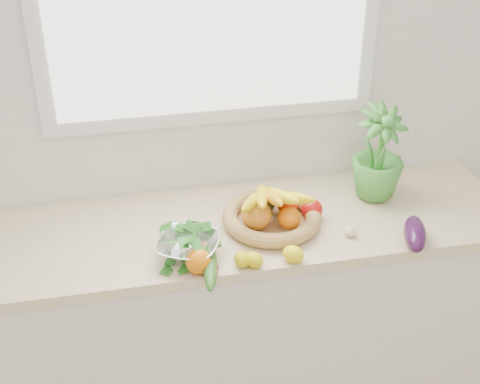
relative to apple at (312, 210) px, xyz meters
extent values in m
cube|color=white|center=(-0.33, 0.33, 0.41)|extent=(4.50, 0.02, 2.70)
cube|color=silver|center=(-0.33, 0.03, -0.51)|extent=(2.20, 0.58, 0.86)
cube|color=beige|center=(-0.33, 0.03, -0.06)|extent=(2.24, 0.62, 0.04)
sphere|color=orange|center=(-0.48, -0.24, 0.00)|extent=(0.09, 0.09, 0.09)
ellipsoid|color=#DAC50B|center=(-0.29, -0.25, -0.01)|extent=(0.08, 0.09, 0.06)
ellipsoid|color=gold|center=(-0.33, -0.24, -0.01)|extent=(0.06, 0.07, 0.06)
ellipsoid|color=yellow|center=(-0.14, -0.25, -0.01)|extent=(0.10, 0.10, 0.06)
sphere|color=#AC120D|center=(0.00, 0.00, 0.00)|extent=(0.11, 0.11, 0.08)
cube|color=tan|center=(-0.46, -0.14, -0.03)|extent=(0.11, 0.09, 0.03)
ellipsoid|color=white|center=(-0.11, -0.05, -0.02)|extent=(0.07, 0.07, 0.05)
ellipsoid|color=white|center=(-0.18, 0.00, -0.02)|extent=(0.06, 0.06, 0.05)
ellipsoid|color=beige|center=(0.11, -0.14, -0.02)|extent=(0.05, 0.05, 0.04)
ellipsoid|color=#300E35|center=(0.32, -0.23, 0.00)|extent=(0.15, 0.23, 0.08)
ellipsoid|color=#275C1B|center=(-0.44, -0.25, -0.02)|extent=(0.09, 0.27, 0.05)
sphere|color=red|center=(-0.43, -0.25, -0.02)|extent=(0.05, 0.05, 0.04)
imported|color=green|center=(0.30, 0.11, 0.16)|extent=(0.27, 0.27, 0.38)
cylinder|color=#AF884E|center=(-0.16, 0.00, -0.04)|extent=(0.35, 0.35, 0.01)
torus|color=tan|center=(-0.16, 0.00, -0.01)|extent=(0.42, 0.42, 0.06)
sphere|color=orange|center=(-0.23, -0.03, 0.03)|extent=(0.13, 0.13, 0.11)
sphere|color=orange|center=(-0.11, -0.06, 0.01)|extent=(0.10, 0.10, 0.09)
sphere|color=#FF3908|center=(-0.09, 0.04, 0.01)|extent=(0.09, 0.09, 0.08)
ellipsoid|color=#202F15|center=(-0.17, 0.07, 0.03)|extent=(0.10, 0.10, 0.12)
ellipsoid|color=gold|center=(-0.24, -0.02, 0.08)|extent=(0.17, 0.24, 0.11)
ellipsoid|color=yellow|center=(-0.20, -0.01, 0.09)|extent=(0.09, 0.26, 0.11)
ellipsoid|color=#EFA413|center=(-0.17, -0.01, 0.09)|extent=(0.07, 0.26, 0.11)
ellipsoid|color=#FFF115|center=(-0.14, -0.01, 0.09)|extent=(0.14, 0.25, 0.11)
ellipsoid|color=yellow|center=(-0.11, -0.02, 0.08)|extent=(0.21, 0.21, 0.11)
cylinder|color=white|center=(-0.50, -0.15, -0.03)|extent=(0.12, 0.12, 0.02)
imported|color=white|center=(-0.50, -0.15, 0.00)|extent=(0.29, 0.29, 0.05)
ellipsoid|color=#175E17|center=(-0.50, -0.15, 0.04)|extent=(0.22, 0.22, 0.07)
camera|label=1|loc=(-0.71, -2.07, 1.40)|focal=50.00mm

